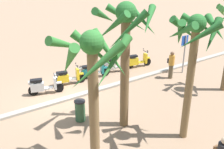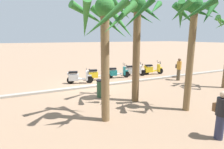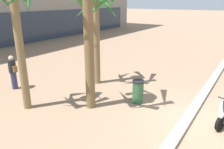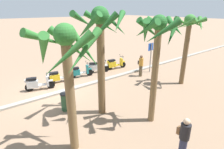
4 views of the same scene
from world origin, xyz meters
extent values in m
plane|color=#93755B|center=(0.00, 0.00, 0.00)|extent=(200.00, 200.00, 0.00)
cube|color=gray|center=(0.00, 0.48, 0.06)|extent=(60.00, 0.36, 0.12)
cylinder|color=black|center=(-6.74, -0.97, 0.26)|extent=(0.53, 0.19, 0.52)
cylinder|color=black|center=(-5.42, -1.21, 0.26)|extent=(0.53, 0.19, 0.52)
cube|color=gold|center=(-6.13, -1.08, 0.32)|extent=(0.64, 0.38, 0.08)
cube|color=gold|center=(-5.63, -1.17, 0.45)|extent=(0.73, 0.43, 0.46)
cube|color=black|center=(-5.62, -1.17, 0.82)|extent=(0.64, 0.40, 0.12)
cube|color=gold|center=(-6.56, -1.00, 0.55)|extent=(0.20, 0.36, 0.66)
cube|color=gold|center=(-6.74, -0.97, 0.55)|extent=(0.34, 0.21, 0.08)
cylinder|color=#333338|center=(-6.64, -0.99, 0.70)|extent=(0.29, 0.12, 0.69)
cylinder|color=black|center=(-6.56, -1.00, 1.02)|extent=(0.14, 0.56, 0.04)
sphere|color=white|center=(-6.66, -0.99, 0.88)|extent=(0.12, 0.12, 0.12)
cube|color=gold|center=(-5.34, -1.22, 0.72)|extent=(0.27, 0.24, 0.16)
sphere|color=black|center=(-6.58, -1.24, 1.14)|extent=(0.07, 0.07, 0.07)
sphere|color=black|center=(-6.50, -0.77, 1.14)|extent=(0.07, 0.07, 0.07)
cylinder|color=black|center=(-4.86, -1.00, 0.26)|extent=(0.52, 0.30, 0.52)
cylinder|color=black|center=(-3.74, -1.49, 0.26)|extent=(0.52, 0.30, 0.52)
cube|color=silver|center=(-4.35, -1.22, 0.32)|extent=(0.66, 0.50, 0.08)
cube|color=white|center=(-3.94, -1.40, 0.44)|extent=(0.75, 0.57, 0.45)
cube|color=black|center=(-3.93, -1.41, 0.80)|extent=(0.67, 0.52, 0.12)
cube|color=white|center=(-4.69, -1.07, 0.55)|extent=(0.27, 0.37, 0.66)
cube|color=white|center=(-4.86, -1.00, 0.55)|extent=(0.36, 0.28, 0.08)
cylinder|color=#333338|center=(-4.77, -1.04, 0.70)|extent=(0.29, 0.18, 0.69)
cylinder|color=black|center=(-4.69, -1.07, 1.02)|extent=(0.26, 0.53, 0.04)
sphere|color=white|center=(-4.78, -1.03, 0.88)|extent=(0.12, 0.12, 0.12)
cube|color=silver|center=(-3.67, -1.52, 0.70)|extent=(0.30, 0.28, 0.16)
sphere|color=black|center=(-4.77, -1.30, 1.14)|extent=(0.07, 0.07, 0.07)
sphere|color=black|center=(-4.58, -0.86, 1.14)|extent=(0.07, 0.07, 0.07)
cylinder|color=black|center=(-3.32, -1.04, 0.26)|extent=(0.53, 0.22, 0.52)
cylinder|color=black|center=(-2.02, -1.36, 0.26)|extent=(0.53, 0.22, 0.52)
cube|color=silver|center=(-2.72, -1.19, 0.32)|extent=(0.65, 0.42, 0.08)
cube|color=#197075|center=(-2.23, -1.31, 0.42)|extent=(0.74, 0.47, 0.43)
cube|color=black|center=(-2.21, -1.31, 0.77)|extent=(0.65, 0.44, 0.12)
cube|color=#197075|center=(-3.15, -1.08, 0.55)|extent=(0.22, 0.36, 0.66)
cube|color=#197075|center=(-3.32, -1.04, 0.55)|extent=(0.35, 0.23, 0.08)
cylinder|color=#333338|center=(-3.23, -1.06, 0.70)|extent=(0.29, 0.14, 0.69)
cylinder|color=black|center=(-3.15, -1.08, 1.02)|extent=(0.17, 0.55, 0.04)
sphere|color=white|center=(-3.25, -1.05, 0.88)|extent=(0.12, 0.12, 0.12)
cube|color=silver|center=(-1.94, -1.38, 0.67)|extent=(0.28, 0.25, 0.16)
sphere|color=black|center=(-3.19, -1.32, 1.14)|extent=(0.07, 0.07, 0.07)
sphere|color=black|center=(-3.07, -0.85, 1.14)|extent=(0.07, 0.07, 0.07)
cylinder|color=black|center=(-1.63, -1.01, 0.26)|extent=(0.53, 0.22, 0.52)
cylinder|color=black|center=(-0.39, -1.30, 0.26)|extent=(0.53, 0.22, 0.52)
cube|color=silver|center=(-1.06, -1.14, 0.32)|extent=(0.65, 0.41, 0.08)
cube|color=gold|center=(-0.60, -1.25, 0.42)|extent=(0.74, 0.47, 0.43)
cube|color=black|center=(-0.58, -1.25, 0.76)|extent=(0.65, 0.43, 0.12)
cube|color=gold|center=(-1.45, -1.05, 0.55)|extent=(0.21, 0.36, 0.66)
cube|color=gold|center=(-1.63, -1.01, 0.55)|extent=(0.35, 0.23, 0.08)
cylinder|color=#333338|center=(-1.53, -1.03, 0.70)|extent=(0.29, 0.13, 0.69)
cylinder|color=black|center=(-1.45, -1.05, 1.02)|extent=(0.17, 0.55, 0.04)
sphere|color=white|center=(-1.55, -1.03, 0.88)|extent=(0.12, 0.12, 0.12)
cube|color=silver|center=(-0.31, -1.32, 0.66)|extent=(0.28, 0.25, 0.16)
sphere|color=black|center=(-1.49, -1.29, 1.14)|extent=(0.07, 0.07, 0.07)
sphere|color=black|center=(-1.38, -0.82, 1.14)|extent=(0.07, 0.07, 0.07)
cylinder|color=black|center=(-0.05, -0.55, 0.26)|extent=(0.53, 0.26, 0.52)
cylinder|color=black|center=(1.19, -0.97, 0.26)|extent=(0.53, 0.26, 0.52)
cube|color=silver|center=(0.52, -0.74, 0.32)|extent=(0.66, 0.45, 0.08)
cube|color=silver|center=(0.98, -0.90, 0.45)|extent=(0.75, 0.52, 0.46)
cube|color=black|center=(1.00, -0.90, 0.82)|extent=(0.66, 0.47, 0.12)
cube|color=silver|center=(0.12, -0.61, 0.55)|extent=(0.24, 0.37, 0.66)
cube|color=silver|center=(-0.05, -0.55, 0.55)|extent=(0.35, 0.25, 0.08)
cylinder|color=#333338|center=(0.04, -0.58, 0.70)|extent=(0.29, 0.16, 0.69)
cylinder|color=black|center=(0.12, -0.61, 1.02)|extent=(0.21, 0.54, 0.04)
sphere|color=white|center=(0.02, -0.58, 0.88)|extent=(0.12, 0.12, 0.12)
cube|color=silver|center=(1.26, -0.99, 0.72)|extent=(0.29, 0.27, 0.16)
cylinder|color=#939399|center=(-7.69, 1.30, 1.20)|extent=(0.09, 0.09, 2.40)
cube|color=#1947B7|center=(-7.69, 1.24, 2.10)|extent=(0.60, 0.05, 0.60)
cube|color=white|center=(-7.69, 1.23, 2.10)|extent=(0.33, 0.03, 0.33)
cylinder|color=olive|center=(-2.43, 5.91, 2.22)|extent=(0.28, 0.28, 4.45)
sphere|color=#286B2D|center=(-2.43, 5.91, 4.45)|extent=(0.62, 0.62, 0.62)
cone|color=#286B2D|center=(-1.82, 5.80, 4.22)|extent=(0.52, 1.40, 0.90)
cone|color=#286B2D|center=(-2.07, 6.37, 4.16)|extent=(1.21, 1.04, 1.01)
cone|color=#286B2D|center=(-2.63, 6.43, 4.12)|extent=(1.30, 0.71, 1.07)
cone|color=#286B2D|center=(-3.00, 6.23, 4.30)|extent=(0.94, 1.36, 0.77)
cone|color=#286B2D|center=(-3.00, 5.61, 4.28)|extent=(0.91, 1.37, 0.80)
cone|color=#286B2D|center=(-2.53, 5.35, 4.14)|extent=(1.33, 0.50, 1.05)
cone|color=#286B2D|center=(-2.08, 5.54, 4.07)|extent=(1.07, 1.04, 1.17)
cylinder|color=brown|center=(-1.02, 3.91, 2.34)|extent=(0.35, 0.35, 4.69)
sphere|color=#286B2D|center=(-1.02, 3.91, 4.69)|extent=(0.78, 0.78, 0.78)
cone|color=#286B2D|center=(-0.32, 4.04, 4.25)|extent=(0.55, 1.61, 1.29)
cone|color=#286B2D|center=(-0.69, 4.46, 4.17)|extent=(1.40, 1.00, 1.44)
cone|color=#286B2D|center=(-1.54, 4.55, 4.47)|extent=(1.53, 1.33, 0.90)
cone|color=#286B2D|center=(-1.78, 3.92, 4.35)|extent=(0.28, 1.68, 1.12)
cone|color=#286B2D|center=(-1.49, 3.33, 4.33)|extent=(1.46, 1.26, 1.16)
cone|color=#286B2D|center=(-0.57, 3.22, 4.47)|extent=(1.63, 1.18, 0.89)
cone|color=#3D8438|center=(-7.30, 3.68, 4.12)|extent=(1.43, 0.82, 0.81)
cylinder|color=olive|center=(1.23, 5.30, 2.12)|extent=(0.32, 0.32, 4.23)
sphere|color=#337A33|center=(1.23, 5.30, 4.23)|extent=(0.70, 0.70, 0.70)
cone|color=#337A33|center=(1.90, 5.17, 3.77)|extent=(0.58, 1.56, 1.35)
cone|color=#337A33|center=(1.47, 5.95, 3.78)|extent=(1.55, 0.80, 1.33)
cone|color=#337A33|center=(0.98, 5.98, 3.83)|extent=(1.60, 0.83, 1.23)
cone|color=#337A33|center=(0.57, 5.18, 3.77)|extent=(0.56, 1.56, 1.34)
cone|color=#337A33|center=(0.82, 4.77, 3.76)|extent=(1.37, 1.16, 1.36)
cone|color=#337A33|center=(1.53, 4.54, 4.01)|extent=(1.73, 0.90, 0.90)
cylinder|color=#2D3351|center=(-1.52, 8.08, 0.40)|extent=(0.26, 0.26, 0.80)
cylinder|color=black|center=(-1.52, 8.08, 1.09)|extent=(0.34, 0.34, 0.57)
sphere|color=beige|center=(-1.52, 8.08, 1.48)|extent=(0.22, 0.22, 0.22)
cube|color=brown|center=(-1.53, 7.86, 1.00)|extent=(0.16, 0.13, 0.28)
cylinder|color=brown|center=(-6.39, 1.49, 0.42)|extent=(0.26, 0.26, 0.85)
cylinder|color=gold|center=(-6.39, 1.49, 1.15)|extent=(0.34, 0.34, 0.60)
sphere|color=brown|center=(-6.39, 1.49, 1.56)|extent=(0.23, 0.23, 0.23)
cube|color=black|center=(-6.38, 1.27, 1.06)|extent=(0.16, 0.12, 0.28)
cylinder|color=#2D5638|center=(0.33, 2.57, 0.45)|extent=(0.44, 0.44, 0.90)
cylinder|color=black|center=(0.33, 2.57, 0.92)|extent=(0.48, 0.48, 0.06)
camera|label=1|loc=(4.72, 11.29, 6.09)|focal=41.33mm
camera|label=2|loc=(3.84, 11.40, 3.21)|focal=29.06mm
camera|label=3|loc=(-7.04, -1.05, 3.94)|focal=35.27mm
camera|label=4|loc=(3.53, 10.51, 4.98)|focal=28.97mm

